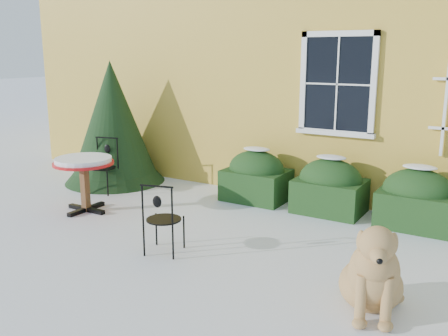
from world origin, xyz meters
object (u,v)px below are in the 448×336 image
Objects in this scene: patio_chair_near at (163,218)px; patio_chair_far at (104,165)px; evergreen_shrub at (113,134)px; bistro_table at (84,167)px; dog at (373,276)px.

patio_chair_far is at bearing -48.02° from patio_chair_near.
evergreen_shrub is 0.88m from patio_chair_far.
dog reaches higher than bistro_table.
evergreen_shrub reaches higher than dog.
evergreen_shrub is 2.12× the size of dog.
patio_chair_near is at bearing -47.01° from patio_chair_far.
patio_chair_far is 5.62m from dog.
dog is (5.31, -1.84, -0.09)m from patio_chair_far.
evergreen_shrub reaches higher than patio_chair_near.
bistro_table is at bearing -74.75° from patio_chair_far.
bistro_table is 0.96× the size of patio_chair_far.
bistro_table is 2.24m from patio_chair_near.
evergreen_shrub is 2.52× the size of patio_chair_near.
patio_chair_near is at bearing -37.90° from evergreen_shrub.
dog reaches higher than patio_chair_near.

